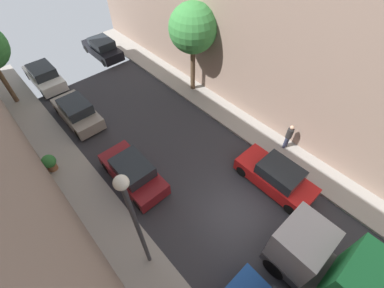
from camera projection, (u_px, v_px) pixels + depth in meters
The scene contains 11 objects.
ground at pixel (239, 214), 12.85m from camera, with size 32.00×32.00×0.00m, color #2D2D33.
sidewalk_right at pixel (296, 160), 15.03m from camera, with size 2.00×44.00×0.15m, color gray.
parked_car_left_3 at pixel (133, 172), 13.65m from camera, with size 1.78×4.20×1.57m.
parked_car_left_4 at pixel (77, 112), 16.86m from camera, with size 1.78×4.20×1.57m.
parked_car_left_5 at pixel (44, 76), 19.58m from camera, with size 1.78×4.20×1.57m.
parked_car_right_1 at pixel (276, 177), 13.47m from camera, with size 1.78×4.20×1.57m.
parked_car_right_2 at pixel (103, 48), 22.37m from camera, with size 1.78×4.20×1.57m.
pedestrian at pixel (289, 136), 14.94m from camera, with size 0.40×0.36×1.72m.
street_tree_1 at pixel (193, 29), 16.19m from camera, with size 3.12×3.12×6.08m.
potted_plant_2 at pixel (49, 162), 14.09m from camera, with size 0.75×0.75×1.04m.
lamp_post at pixel (134, 217), 8.23m from camera, with size 0.44×0.44×6.29m.
Camera 1 is at (-5.72, -2.78, 11.93)m, focal length 24.10 mm.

